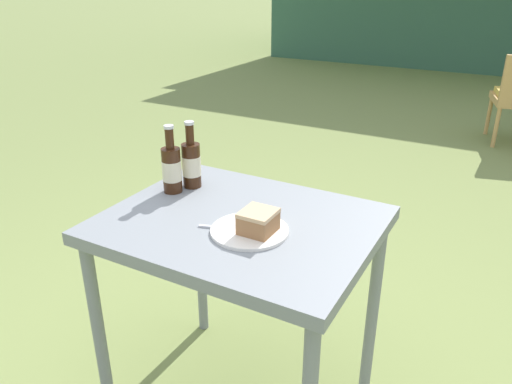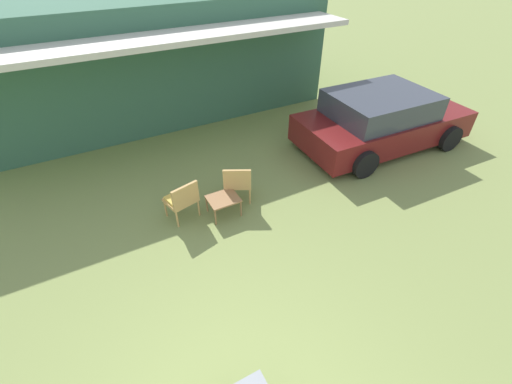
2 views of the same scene
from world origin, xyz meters
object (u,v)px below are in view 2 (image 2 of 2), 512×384
at_px(wicker_chair_cushioned, 182,198).
at_px(garden_side_table, 223,200).
at_px(parked_car, 381,120).
at_px(wicker_chair_plain, 238,181).

distance_m(wicker_chair_cushioned, garden_side_table, 0.75).
relative_size(parked_car, wicker_chair_cushioned, 5.28).
height_order(parked_car, wicker_chair_cushioned, parked_car).
xyz_separation_m(parked_car, garden_side_table, (-4.44, -0.62, -0.31)).
distance_m(parked_car, wicker_chair_cushioned, 5.15).
relative_size(wicker_chair_plain, garden_side_table, 1.42).
bearing_deg(wicker_chair_plain, garden_side_table, 57.60).
bearing_deg(garden_side_table, wicker_chair_cushioned, 159.63).
bearing_deg(parked_car, wicker_chair_plain, -172.20).
distance_m(parked_car, garden_side_table, 4.50).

